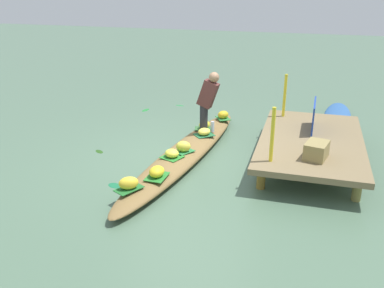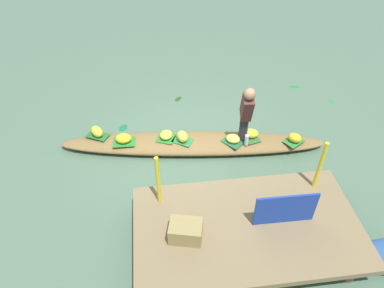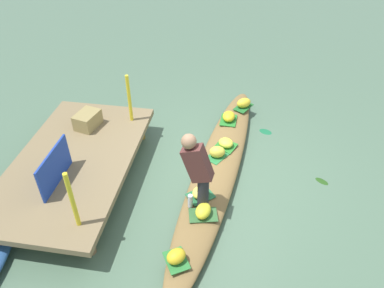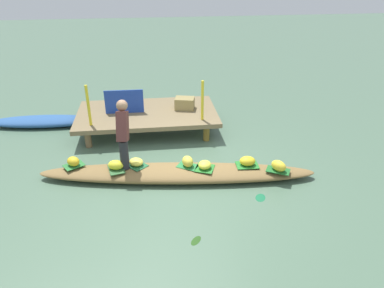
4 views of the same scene
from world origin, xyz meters
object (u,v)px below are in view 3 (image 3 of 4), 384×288
banana_bunch_3 (244,103)px  water_bottle (190,201)px  banana_bunch_1 (229,116)px  banana_bunch_5 (176,256)px  banana_bunch_0 (200,192)px  market_banner (55,168)px  vendor_person (198,169)px  produce_crate (88,120)px  banana_bunch_6 (226,143)px  banana_bunch_4 (217,152)px  banana_bunch_2 (203,211)px  vendor_boat (217,170)px

banana_bunch_3 → water_bottle: 2.83m
banana_bunch_1 → banana_bunch_5: same height
banana_bunch_0 → water_bottle: (-0.23, 0.11, 0.04)m
banana_bunch_1 → market_banner: 3.27m
water_bottle → market_banner: 1.97m
vendor_person → produce_crate: size_ratio=2.81×
water_bottle → banana_bunch_6: bearing=-14.5°
banana_bunch_0 → banana_bunch_4: bearing=-8.9°
banana_bunch_6 → vendor_person: size_ratio=0.21×
banana_bunch_2 → water_bottle: size_ratio=1.28×
banana_bunch_3 → market_banner: 3.80m
market_banner → vendor_person: bearing=-87.3°
banana_bunch_1 → market_banner: (-2.29, 2.29, 0.41)m
banana_bunch_0 → banana_bunch_1: bearing=-6.9°
produce_crate → banana_bunch_0: bearing=-117.9°
vendor_boat → banana_bunch_2: banana_bunch_2 is taller
vendor_person → water_bottle: bearing=111.9°
banana_bunch_3 → water_bottle: bearing=167.5°
vendor_boat → market_banner: market_banner is taller
banana_bunch_5 → vendor_person: (0.96, -0.12, 0.61)m
banana_bunch_0 → vendor_person: size_ratio=0.21×
banana_bunch_1 → produce_crate: size_ratio=0.66×
vendor_boat → banana_bunch_2: 1.12m
banana_bunch_2 → banana_bunch_3: banana_bunch_3 is taller
vendor_boat → banana_bunch_6: bearing=-3.5°
water_bottle → banana_bunch_5: bearing=178.4°
vendor_boat → banana_bunch_0: bearing=173.6°
vendor_boat → produce_crate: size_ratio=11.49×
produce_crate → market_banner: bearing=-176.6°
banana_bunch_0 → banana_bunch_3: bearing=-11.2°
vendor_boat → vendor_person: bearing=175.2°
vendor_person → market_banner: bearing=92.0°
banana_bunch_2 → banana_bunch_6: size_ratio=1.11×
water_bottle → market_banner: size_ratio=0.26×
banana_bunch_4 → vendor_person: (-1.12, 0.16, 0.60)m
vendor_boat → banana_bunch_3: (1.80, -0.33, 0.21)m
banana_bunch_0 → market_banner: size_ratio=0.30×
banana_bunch_0 → banana_bunch_2: size_ratio=0.93×
vendor_boat → banana_bunch_0: 0.78m
banana_bunch_2 → banana_bunch_4: size_ratio=1.08×
banana_bunch_6 → vendor_boat: bearing=169.7°
banana_bunch_2 → banana_bunch_6: bearing=-6.2°
market_banner → produce_crate: (1.39, 0.08, -0.14)m
banana_bunch_4 → water_bottle: water_bottle is taller
banana_bunch_2 → banana_bunch_0: bearing=13.9°
banana_bunch_0 → water_bottle: water_bottle is taller
banana_bunch_0 → produce_crate: 2.43m
vendor_boat → banana_bunch_5: banana_bunch_5 is taller
vendor_boat → banana_bunch_4: 0.29m
produce_crate → banana_bunch_5: bearing=-138.8°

